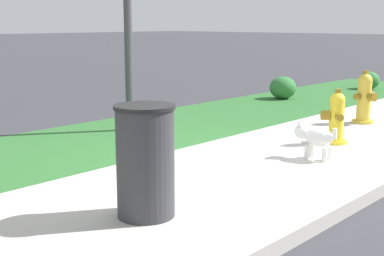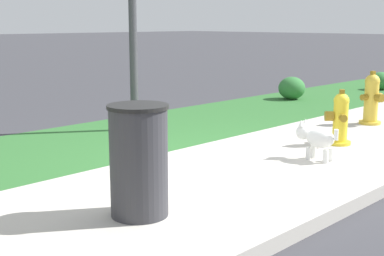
{
  "view_description": "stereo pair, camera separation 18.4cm",
  "coord_description": "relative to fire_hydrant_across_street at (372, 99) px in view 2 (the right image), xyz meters",
  "views": [
    {
      "loc": [
        -4.38,
        -3.11,
        1.5
      ],
      "look_at": [
        -0.32,
        0.61,
        0.4
      ],
      "focal_mm": 50.0,
      "sensor_mm": 36.0,
      "label": 1
    },
    {
      "loc": [
        -4.25,
        -3.25,
        1.5
      ],
      "look_at": [
        -0.32,
        0.61,
        0.4
      ],
      "focal_mm": 50.0,
      "sensor_mm": 36.0,
      "label": 2
    }
  ],
  "objects": [
    {
      "name": "trash_bin",
      "position": [
        -4.85,
        -0.49,
        0.06
      ],
      "size": [
        0.47,
        0.47,
        0.88
      ],
      "color": "#333338",
      "rests_on": "ground"
    },
    {
      "name": "shrub_bush_mid_verge",
      "position": [
        4.04,
        1.76,
        -0.18
      ],
      "size": [
        0.47,
        0.47,
        0.4
      ],
      "color": "#337538",
      "rests_on": "ground"
    },
    {
      "name": "sidewalk_pavement",
      "position": [
        -3.15,
        -0.32,
        -0.38
      ],
      "size": [
        18.0,
        2.36,
        0.01
      ],
      "primitive_type": "cube",
      "color": "#BCB7AD",
      "rests_on": "ground"
    },
    {
      "name": "fire_hydrant_across_street",
      "position": [
        0.0,
        0.0,
        0.0
      ],
      "size": [
        0.39,
        0.37,
        0.79
      ],
      "rotation": [
        0.0,
        0.0,
        2.85
      ],
      "color": "gold",
      "rests_on": "ground"
    },
    {
      "name": "ground_plane",
      "position": [
        -3.15,
        -0.32,
        -0.38
      ],
      "size": [
        120.0,
        120.0,
        0.0
      ],
      "primitive_type": "plane",
      "color": "#38383D"
    },
    {
      "name": "street_curb",
      "position": [
        -3.15,
        -1.58,
        -0.32
      ],
      "size": [
        18.0,
        0.16,
        0.12
      ],
      "primitive_type": "cube",
      "color": "#BCB7AD",
      "rests_on": "ground"
    },
    {
      "name": "fire_hydrant_mid_block",
      "position": [
        -1.54,
        -0.35,
        -0.05
      ],
      "size": [
        0.33,
        0.33,
        0.69
      ],
      "rotation": [
        0.0,
        0.0,
        0.72
      ],
      "color": "yellow",
      "rests_on": "ground"
    },
    {
      "name": "small_white_dog",
      "position": [
        -2.4,
        -0.55,
        -0.13
      ],
      "size": [
        0.23,
        0.51,
        0.44
      ],
      "rotation": [
        0.0,
        0.0,
        1.62
      ],
      "color": "white",
      "rests_on": "ground"
    },
    {
      "name": "shrub_bush_near_lamp",
      "position": [
        1.39,
        2.33,
        -0.16
      ],
      "size": [
        0.52,
        0.52,
        0.44
      ],
      "color": "#337538",
      "rests_on": "ground"
    },
    {
      "name": "grass_verge",
      "position": [
        -3.15,
        1.99,
        -0.38
      ],
      "size": [
        18.0,
        2.25,
        0.01
      ],
      "primitive_type": "cube",
      "color": "#2D662D",
      "rests_on": "ground"
    }
  ]
}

